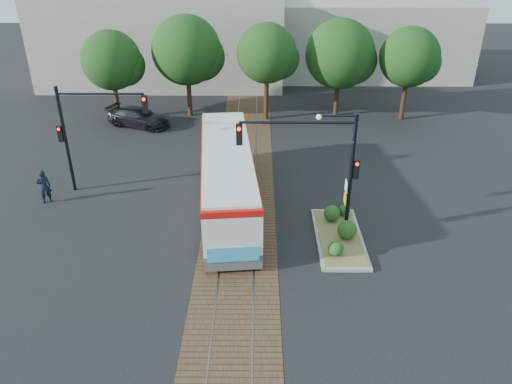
% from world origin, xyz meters
% --- Properties ---
extents(ground, '(120.00, 120.00, 0.00)m').
position_xyz_m(ground, '(0.00, 0.00, 0.00)').
color(ground, black).
rests_on(ground, ground).
extents(trackbed, '(3.60, 40.00, 0.02)m').
position_xyz_m(trackbed, '(0.00, 4.00, 0.01)').
color(trackbed, brown).
rests_on(trackbed, ground).
extents(tree_row, '(26.40, 5.60, 7.67)m').
position_xyz_m(tree_row, '(1.21, 16.42, 4.85)').
color(tree_row, '#382314').
rests_on(tree_row, ground).
extents(warehouses, '(40.00, 13.00, 8.00)m').
position_xyz_m(warehouses, '(-0.53, 28.75, 3.81)').
color(warehouses, '#ADA899').
rests_on(warehouses, ground).
extents(city_bus, '(3.71, 12.24, 3.22)m').
position_xyz_m(city_bus, '(-0.69, 2.26, 1.80)').
color(city_bus, '#4D4D50').
rests_on(city_bus, ground).
extents(traffic_island, '(2.20, 5.20, 1.13)m').
position_xyz_m(traffic_island, '(4.82, -0.90, 0.33)').
color(traffic_island, gray).
rests_on(traffic_island, ground).
extents(signal_pole_main, '(5.49, 0.46, 6.00)m').
position_xyz_m(signal_pole_main, '(3.86, -0.81, 4.16)').
color(signal_pole_main, black).
rests_on(signal_pole_main, ground).
extents(signal_pole_left, '(4.99, 0.34, 6.00)m').
position_xyz_m(signal_pole_left, '(-8.37, 4.00, 3.86)').
color(signal_pole_left, black).
rests_on(signal_pole_left, ground).
extents(officer, '(0.83, 0.73, 1.90)m').
position_xyz_m(officer, '(-10.54, 2.55, 0.95)').
color(officer, black).
rests_on(officer, ground).
extents(parked_car, '(5.17, 3.53, 1.39)m').
position_xyz_m(parked_car, '(-8.04, 14.32, 0.69)').
color(parked_car, black).
rests_on(parked_car, ground).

